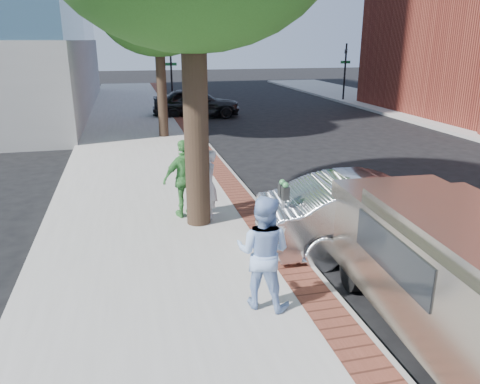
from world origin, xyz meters
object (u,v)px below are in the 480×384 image
object	(u,v)px
person_officer	(263,252)
person_green	(185,179)
sedan_silver	(378,214)
parking_meter	(283,203)
van	(455,270)
bg_car	(196,102)
person_gray	(209,185)

from	to	relation	value
person_officer	person_green	bearing A→B (deg)	-47.91
sedan_silver	parking_meter	bearing A→B (deg)	96.93
van	bg_car	bearing A→B (deg)	95.15
van	sedan_silver	bearing A→B (deg)	84.85
person_gray	sedan_silver	distance (m)	3.68
person_green	van	size ratio (longest dim) A/B	0.35
person_gray	bg_car	world-z (taller)	person_gray
parking_meter	person_green	world-z (taller)	person_green
parking_meter	sedan_silver	bearing A→B (deg)	4.46
person_gray	bg_car	bearing A→B (deg)	179.15
sedan_silver	bg_car	size ratio (longest dim) A/B	0.99
bg_car	van	xyz separation A→B (m)	(0.49, -20.43, 0.22)
person_gray	person_officer	xyz separation A→B (m)	(0.14, -3.83, 0.09)
person_gray	person_green	bearing A→B (deg)	-108.46
person_green	sedan_silver	size ratio (longest dim) A/B	0.39
person_green	bg_car	distance (m)	15.44
sedan_silver	bg_car	distance (m)	17.62
parking_meter	bg_car	xyz separation A→B (m)	(1.09, 17.76, -0.41)
sedan_silver	bg_car	world-z (taller)	bg_car
person_gray	sedan_silver	size ratio (longest dim) A/B	0.34
bg_car	sedan_silver	bearing A→B (deg)	-172.52
person_officer	bg_car	xyz separation A→B (m)	(1.92, 19.29, -0.23)
parking_meter	van	distance (m)	3.11
person_officer	person_green	distance (m)	4.11
person_gray	sedan_silver	bearing A→B (deg)	61.14
person_gray	person_officer	distance (m)	3.84
person_gray	bg_car	xyz separation A→B (m)	(2.06, 15.46, -0.14)
person_gray	bg_car	distance (m)	15.59
parking_meter	bg_car	distance (m)	17.79
person_officer	person_green	xyz separation A→B (m)	(-0.63, 4.06, 0.01)
bg_car	person_gray	bearing A→B (deg)	176.87
person_officer	van	bearing A→B (deg)	-172.02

